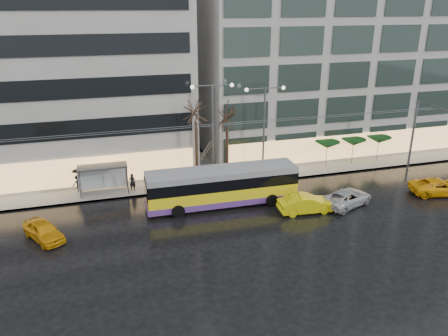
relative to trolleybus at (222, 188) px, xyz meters
name	(u,v)px	position (x,y,z in m)	size (l,w,h in m)	color
ground	(225,239)	(-1.36, -5.45, -1.57)	(140.00, 140.00, 0.00)	black
sidewalk	(205,168)	(0.64, 8.55, -1.50)	(80.00, 10.00, 0.15)	gray
kerb	(218,187)	(0.64, 3.60, -1.50)	(80.00, 0.10, 0.15)	slate
building_left	(1,57)	(-17.36, 13.55, 9.58)	(34.00, 14.00, 22.00)	#9E9B97
building_right	(340,33)	(17.64, 13.55, 11.08)	(32.00, 14.00, 25.00)	#9E9B97
trolleybus	(222,188)	(0.00, 0.00, 0.00)	(12.56, 4.98, 5.80)	yellow
catenary	(210,148)	(-0.36, 2.49, 2.68)	(42.24, 5.12, 7.00)	#595B60
bus_shelter	(98,173)	(-9.74, 5.24, 0.39)	(4.20, 1.60, 2.51)	#595B60
street_lamp_near	(213,119)	(0.64, 5.35, 4.42)	(3.96, 0.36, 9.03)	#595B60
street_lamp_far	(264,118)	(5.64, 5.35, 4.14)	(3.96, 0.36, 8.53)	#595B60
tree_a	(196,108)	(-0.86, 5.55, 5.52)	(3.20, 3.20, 8.40)	black
tree_b	(227,113)	(2.14, 5.75, 4.83)	(3.20, 3.20, 7.70)	black
parasol_a	(327,145)	(12.64, 5.55, 0.88)	(2.50, 2.50, 2.65)	#595B60
parasol_b	(354,142)	(15.64, 5.55, 0.88)	(2.50, 2.50, 2.65)	#595B60
parasol_c	(379,140)	(18.64, 5.55, 0.88)	(2.50, 2.50, 2.65)	#595B60
taxi_a	(43,231)	(-13.78, -1.91, -0.89)	(1.61, 4.00, 1.36)	orange
taxi_b	(306,204)	(6.10, -3.20, -0.82)	(1.58, 4.54, 1.50)	yellow
taxi_c	(439,187)	(18.97, -3.20, -0.88)	(2.29, 4.97, 1.38)	#FFB40D
sedan_silver	(347,198)	(9.95, -2.95, -0.90)	(2.22, 4.82, 1.34)	silver
pedestrian_a	(132,175)	(-6.93, 4.74, 0.04)	(1.25, 1.27, 2.19)	black
pedestrian_b	(151,181)	(-5.36, 4.22, -0.52)	(0.96, 0.79, 1.80)	black
pedestrian_c	(78,179)	(-11.56, 5.99, -0.30)	(1.08, 1.00, 2.11)	black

